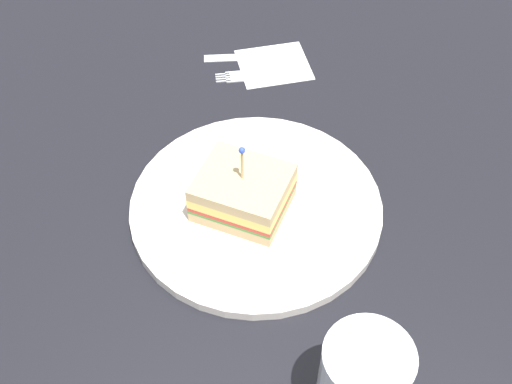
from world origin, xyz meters
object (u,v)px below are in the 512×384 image
(sandwich_half_center, at_px, (243,193))
(napkin, at_px, (274,65))
(knife, at_px, (246,56))
(plate, at_px, (256,207))
(fork, at_px, (248,75))

(sandwich_half_center, relative_size, napkin, 1.03)
(sandwich_half_center, distance_m, knife, 0.28)
(sandwich_half_center, height_order, napkin, sandwich_half_center)
(plate, distance_m, knife, 0.28)
(plate, bearing_deg, fork, 116.40)
(plate, height_order, fork, plate)
(sandwich_half_center, xyz_separation_m, fork, (-0.09, 0.22, -0.03))
(sandwich_half_center, bearing_deg, fork, 112.96)
(plate, xyz_separation_m, fork, (-0.10, 0.21, -0.00))
(plate, distance_m, sandwich_half_center, 0.03)
(sandwich_half_center, height_order, fork, sandwich_half_center)
(sandwich_half_center, xyz_separation_m, napkin, (-0.07, 0.26, -0.04))
(fork, xyz_separation_m, knife, (-0.02, 0.04, -0.00))
(napkin, relative_size, knife, 0.75)
(sandwich_half_center, bearing_deg, plate, 41.13)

